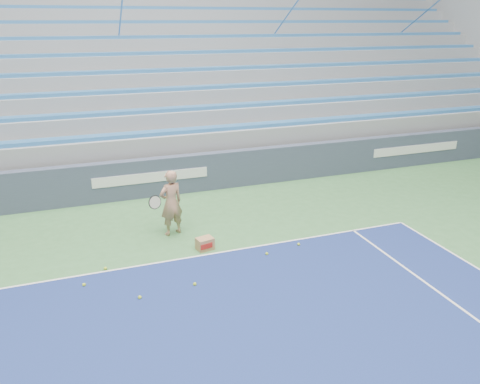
% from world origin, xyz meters
% --- Properties ---
extents(sponsor_barrier, '(30.00, 0.32, 1.10)m').
position_xyz_m(sponsor_barrier, '(0.00, 15.88, 0.55)').
color(sponsor_barrier, '#3B445A').
rests_on(sponsor_barrier, ground).
extents(bleachers, '(31.00, 9.15, 7.30)m').
position_xyz_m(bleachers, '(0.00, 21.60, 2.36)').
color(bleachers, gray).
rests_on(bleachers, ground).
extents(tennis_player, '(0.93, 0.88, 1.56)m').
position_xyz_m(tennis_player, '(0.03, 13.18, 0.78)').
color(tennis_player, tan).
rests_on(tennis_player, ground).
extents(ball_box, '(0.41, 0.35, 0.27)m').
position_xyz_m(ball_box, '(0.53, 12.17, 0.13)').
color(ball_box, '#A57A50').
rests_on(ball_box, ground).
extents(tennis_ball_0, '(0.07, 0.07, 0.07)m').
position_xyz_m(tennis_ball_0, '(-0.06, 10.79, 0.03)').
color(tennis_ball_0, '#BFDD2D').
rests_on(tennis_ball_0, ground).
extents(tennis_ball_1, '(0.07, 0.07, 0.07)m').
position_xyz_m(tennis_ball_1, '(2.54, 11.62, 0.03)').
color(tennis_ball_1, '#BFDD2D').
rests_on(tennis_ball_1, ground).
extents(tennis_ball_2, '(0.07, 0.07, 0.07)m').
position_xyz_m(tennis_ball_2, '(-1.60, 11.97, 0.03)').
color(tennis_ball_2, '#BFDD2D').
rests_on(tennis_ball_2, ground).
extents(tennis_ball_3, '(0.07, 0.07, 0.07)m').
position_xyz_m(tennis_ball_3, '(-2.03, 11.47, 0.03)').
color(tennis_ball_3, '#BFDD2D').
rests_on(tennis_ball_3, ground).
extents(tennis_ball_4, '(0.07, 0.07, 0.07)m').
position_xyz_m(tennis_ball_4, '(1.70, 11.46, 0.03)').
color(tennis_ball_4, '#BFDD2D').
rests_on(tennis_ball_4, ground).
extents(tennis_ball_5, '(0.07, 0.07, 0.07)m').
position_xyz_m(tennis_ball_5, '(-1.10, 10.68, 0.03)').
color(tennis_ball_5, '#BFDD2D').
rests_on(tennis_ball_5, ground).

